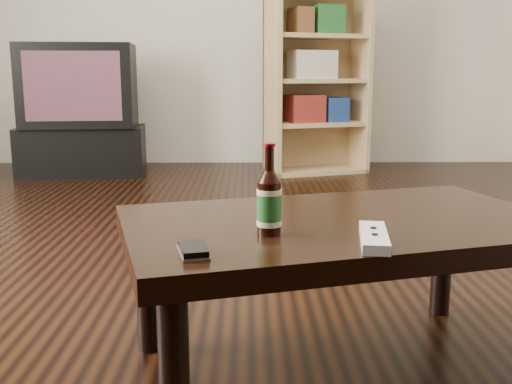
{
  "coord_description": "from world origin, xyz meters",
  "views": [
    {
      "loc": [
        0.14,
        -2.18,
        0.77
      ],
      "look_at": [
        0.16,
        -0.86,
        0.51
      ],
      "focal_mm": 42.0,
      "sensor_mm": 36.0,
      "label": 1
    }
  ],
  "objects_px": {
    "phone": "(193,250)",
    "beer_bottle": "(269,203)",
    "bookshelf": "(315,77)",
    "tv_stand": "(83,151)",
    "coffee_table": "(341,239)",
    "remote": "(374,237)",
    "tv": "(79,85)"
  },
  "relations": [
    {
      "from": "tv_stand",
      "to": "phone",
      "type": "distance_m",
      "value": 3.59
    },
    {
      "from": "tv_stand",
      "to": "coffee_table",
      "type": "relative_size",
      "value": 0.76
    },
    {
      "from": "coffee_table",
      "to": "phone",
      "type": "xyz_separation_m",
      "value": [
        -0.35,
        -0.3,
        0.06
      ]
    },
    {
      "from": "phone",
      "to": "beer_bottle",
      "type": "bearing_deg",
      "value": 30.68
    },
    {
      "from": "beer_bottle",
      "to": "tv_stand",
      "type": "bearing_deg",
      "value": 112.05
    },
    {
      "from": "bookshelf",
      "to": "beer_bottle",
      "type": "xyz_separation_m",
      "value": [
        -0.47,
        -3.34,
        -0.26
      ]
    },
    {
      "from": "phone",
      "to": "remote",
      "type": "relative_size",
      "value": 0.55
    },
    {
      "from": "tv",
      "to": "bookshelf",
      "type": "relative_size",
      "value": 0.61
    },
    {
      "from": "tv_stand",
      "to": "tv",
      "type": "relative_size",
      "value": 1.07
    },
    {
      "from": "coffee_table",
      "to": "beer_bottle",
      "type": "height_order",
      "value": "beer_bottle"
    },
    {
      "from": "tv",
      "to": "remote",
      "type": "distance_m",
      "value": 3.66
    },
    {
      "from": "tv",
      "to": "coffee_table",
      "type": "distance_m",
      "value": 3.46
    },
    {
      "from": "tv_stand",
      "to": "tv",
      "type": "distance_m",
      "value": 0.49
    },
    {
      "from": "coffee_table",
      "to": "bookshelf",
      "type": "bearing_deg",
      "value": 85.03
    },
    {
      "from": "tv",
      "to": "bookshelf",
      "type": "xyz_separation_m",
      "value": [
        1.78,
        0.1,
        0.06
      ]
    },
    {
      "from": "tv_stand",
      "to": "phone",
      "type": "relative_size",
      "value": 7.97
    },
    {
      "from": "coffee_table",
      "to": "phone",
      "type": "bearing_deg",
      "value": -139.41
    },
    {
      "from": "coffee_table",
      "to": "remote",
      "type": "relative_size",
      "value": 5.73
    },
    {
      "from": "bookshelf",
      "to": "phone",
      "type": "distance_m",
      "value": 3.57
    },
    {
      "from": "beer_bottle",
      "to": "remote",
      "type": "xyz_separation_m",
      "value": [
        0.23,
        -0.07,
        -0.06
      ]
    },
    {
      "from": "tv",
      "to": "beer_bottle",
      "type": "distance_m",
      "value": 3.5
    },
    {
      "from": "bookshelf",
      "to": "beer_bottle",
      "type": "height_order",
      "value": "bookshelf"
    },
    {
      "from": "tv_stand",
      "to": "phone",
      "type": "bearing_deg",
      "value": -76.79
    },
    {
      "from": "bookshelf",
      "to": "phone",
      "type": "xyz_separation_m",
      "value": [
        -0.63,
        -3.5,
        -0.32
      ]
    },
    {
      "from": "coffee_table",
      "to": "remote",
      "type": "bearing_deg",
      "value": -80.25
    },
    {
      "from": "bookshelf",
      "to": "coffee_table",
      "type": "xyz_separation_m",
      "value": [
        -0.28,
        -3.2,
        -0.39
      ]
    },
    {
      "from": "coffee_table",
      "to": "beer_bottle",
      "type": "relative_size",
      "value": 5.8
    },
    {
      "from": "remote",
      "to": "bookshelf",
      "type": "bearing_deg",
      "value": 94.37
    },
    {
      "from": "phone",
      "to": "bookshelf",
      "type": "bearing_deg",
      "value": 66.97
    },
    {
      "from": "remote",
      "to": "beer_bottle",
      "type": "bearing_deg",
      "value": 170.81
    },
    {
      "from": "bookshelf",
      "to": "phone",
      "type": "bearing_deg",
      "value": -117.49
    },
    {
      "from": "bookshelf",
      "to": "remote",
      "type": "height_order",
      "value": "bookshelf"
    }
  ]
}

